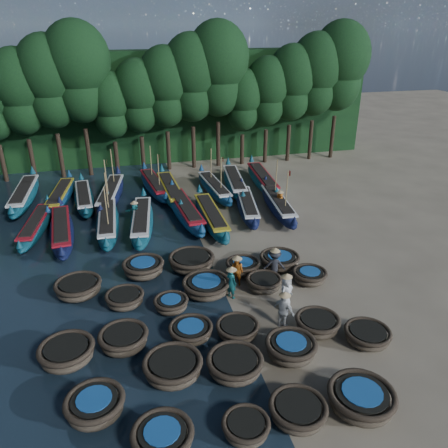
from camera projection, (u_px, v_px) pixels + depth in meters
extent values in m
plane|color=gray|center=(220.00, 284.00, 22.30)|extent=(120.00, 120.00, 0.00)
cube|color=black|center=(161.00, 107.00, 40.93)|extent=(40.00, 3.00, 10.00)
ellipsoid|color=brown|center=(163.00, 441.00, 13.47)|extent=(2.19, 2.19, 0.71)
torus|color=#362A1F|center=(162.00, 433.00, 13.34)|extent=(1.99, 1.99, 0.22)
cylinder|color=black|center=(162.00, 432.00, 13.32)|extent=(1.49, 1.49, 0.06)
cylinder|color=#1A4E90|center=(162.00, 431.00, 13.30)|extent=(1.14, 1.14, 0.04)
ellipsoid|color=brown|center=(246.00, 429.00, 13.95)|extent=(1.63, 1.63, 0.57)
torus|color=#362A1F|center=(246.00, 423.00, 13.83)|extent=(1.59, 1.59, 0.17)
cylinder|color=black|center=(246.00, 422.00, 13.82)|extent=(1.19, 1.19, 0.05)
ellipsoid|color=brown|center=(298.00, 413.00, 14.49)|extent=(2.20, 2.20, 0.63)
torus|color=#362A1F|center=(298.00, 406.00, 14.37)|extent=(1.98, 1.98, 0.19)
cylinder|color=black|center=(298.00, 405.00, 14.35)|extent=(1.50, 1.50, 0.06)
ellipsoid|color=brown|center=(361.00, 401.00, 14.88)|extent=(2.42, 2.42, 0.72)
torus|color=#362A1F|center=(362.00, 394.00, 14.74)|extent=(2.35, 2.35, 0.22)
cylinder|color=black|center=(362.00, 393.00, 14.72)|extent=(1.79, 1.79, 0.07)
cylinder|color=#1A4E90|center=(362.00, 392.00, 14.71)|extent=(1.38, 1.38, 0.04)
ellipsoid|color=brown|center=(95.00, 408.00, 14.63)|extent=(2.30, 2.30, 0.71)
torus|color=#362A1F|center=(94.00, 401.00, 14.49)|extent=(2.05, 2.05, 0.22)
cylinder|color=black|center=(94.00, 400.00, 14.47)|extent=(1.54, 1.54, 0.06)
cylinder|color=#1A4E90|center=(94.00, 399.00, 14.45)|extent=(1.19, 1.19, 0.04)
ellipsoid|color=brown|center=(173.00, 369.00, 16.26)|extent=(2.35, 2.35, 0.72)
torus|color=#362A1F|center=(173.00, 362.00, 16.12)|extent=(2.27, 2.27, 0.22)
cylinder|color=black|center=(173.00, 361.00, 16.10)|extent=(1.72, 1.72, 0.07)
ellipsoid|color=brown|center=(235.00, 367.00, 16.40)|extent=(2.10, 2.10, 0.70)
torus|color=#362A1F|center=(235.00, 360.00, 16.26)|extent=(2.18, 2.18, 0.21)
cylinder|color=black|center=(235.00, 359.00, 16.25)|extent=(1.65, 1.65, 0.06)
ellipsoid|color=brown|center=(291.00, 350.00, 17.23)|extent=(2.15, 2.15, 0.71)
torus|color=#362A1F|center=(291.00, 343.00, 17.09)|extent=(2.08, 2.08, 0.22)
cylinder|color=black|center=(291.00, 342.00, 17.07)|extent=(1.56, 1.56, 0.06)
cylinder|color=#1A4E90|center=(291.00, 341.00, 17.05)|extent=(1.20, 1.20, 0.04)
ellipsoid|color=brown|center=(367.00, 337.00, 18.06)|extent=(2.39, 2.39, 0.58)
torus|color=#362A1F|center=(368.00, 331.00, 17.95)|extent=(1.94, 1.94, 0.18)
cylinder|color=black|center=(368.00, 331.00, 17.93)|extent=(1.48, 1.48, 0.05)
ellipsoid|color=brown|center=(67.00, 355.00, 16.94)|extent=(2.06, 2.06, 0.74)
torus|color=#362A1F|center=(66.00, 348.00, 16.80)|extent=(2.19, 2.19, 0.22)
cylinder|color=black|center=(66.00, 347.00, 16.78)|extent=(1.65, 1.65, 0.07)
ellipsoid|color=brown|center=(124.00, 341.00, 17.70)|extent=(2.15, 2.15, 0.72)
torus|color=#362A1F|center=(123.00, 334.00, 17.56)|extent=(2.05, 2.05, 0.22)
cylinder|color=black|center=(123.00, 334.00, 17.55)|extent=(1.53, 1.53, 0.07)
ellipsoid|color=brown|center=(191.00, 332.00, 18.33)|extent=(1.81, 1.81, 0.57)
torus|color=#362A1F|center=(191.00, 327.00, 18.22)|extent=(1.89, 1.89, 0.17)
cylinder|color=black|center=(191.00, 327.00, 18.20)|extent=(1.44, 1.44, 0.05)
cylinder|color=#1A4E90|center=(191.00, 326.00, 18.19)|extent=(1.11, 1.11, 0.03)
ellipsoid|color=brown|center=(238.00, 330.00, 18.44)|extent=(2.13, 2.13, 0.57)
torus|color=#362A1F|center=(238.00, 325.00, 18.33)|extent=(1.86, 1.86, 0.17)
cylinder|color=black|center=(238.00, 325.00, 18.32)|extent=(1.41, 1.41, 0.05)
ellipsoid|color=brown|center=(317.00, 325.00, 18.67)|extent=(1.97, 1.97, 0.66)
torus|color=#362A1F|center=(318.00, 320.00, 18.55)|extent=(1.94, 1.94, 0.20)
cylinder|color=black|center=(318.00, 319.00, 18.53)|extent=(1.46, 1.46, 0.06)
ellipsoid|color=brown|center=(125.00, 300.00, 20.43)|extent=(2.12, 2.12, 0.61)
torus|color=#362A1F|center=(124.00, 295.00, 20.31)|extent=(1.84, 1.84, 0.18)
cylinder|color=black|center=(124.00, 294.00, 20.30)|extent=(1.39, 1.39, 0.06)
ellipsoid|color=brown|center=(171.00, 305.00, 20.08)|extent=(1.58, 1.58, 0.58)
torus|color=#362A1F|center=(171.00, 300.00, 19.97)|extent=(1.63, 1.63, 0.18)
cylinder|color=black|center=(171.00, 300.00, 19.95)|extent=(1.22, 1.22, 0.05)
cylinder|color=#1A4E90|center=(171.00, 299.00, 19.94)|extent=(0.94, 0.94, 0.04)
ellipsoid|color=brown|center=(206.00, 288.00, 21.31)|extent=(2.41, 2.41, 0.69)
torus|color=#362A1F|center=(206.00, 282.00, 21.18)|extent=(2.38, 2.38, 0.21)
cylinder|color=black|center=(206.00, 281.00, 21.16)|extent=(1.82, 1.82, 0.06)
cylinder|color=#1A4E90|center=(206.00, 281.00, 21.14)|extent=(1.40, 1.40, 0.04)
ellipsoid|color=brown|center=(264.00, 284.00, 21.63)|extent=(1.94, 1.94, 0.64)
torus|color=#362A1F|center=(264.00, 279.00, 21.51)|extent=(1.80, 1.80, 0.19)
cylinder|color=black|center=(264.00, 279.00, 21.49)|extent=(1.35, 1.35, 0.06)
ellipsoid|color=brown|center=(309.00, 277.00, 22.28)|extent=(2.14, 2.14, 0.60)
torus|color=#362A1F|center=(310.00, 272.00, 22.16)|extent=(1.79, 1.79, 0.18)
cylinder|color=black|center=(310.00, 272.00, 22.15)|extent=(1.35, 1.35, 0.05)
cylinder|color=#1A4E90|center=(310.00, 271.00, 22.13)|extent=(1.04, 1.04, 0.04)
ellipsoid|color=brown|center=(79.00, 289.00, 21.19)|extent=(2.62, 2.62, 0.70)
torus|color=#362A1F|center=(78.00, 283.00, 21.05)|extent=(2.27, 2.27, 0.21)
cylinder|color=black|center=(78.00, 283.00, 21.03)|extent=(1.73, 1.73, 0.06)
ellipsoid|color=brown|center=(144.00, 270.00, 22.84)|extent=(2.35, 2.35, 0.76)
torus|color=#362A1F|center=(143.00, 264.00, 22.69)|extent=(2.20, 2.20, 0.23)
cylinder|color=black|center=(143.00, 263.00, 22.67)|extent=(1.66, 1.66, 0.07)
cylinder|color=#1A4E90|center=(143.00, 262.00, 22.65)|extent=(1.27, 1.27, 0.05)
ellipsoid|color=brown|center=(192.00, 263.00, 23.47)|extent=(2.58, 2.58, 0.75)
torus|color=#362A1F|center=(191.00, 257.00, 23.33)|extent=(2.48, 2.48, 0.23)
cylinder|color=black|center=(191.00, 257.00, 23.31)|extent=(1.89, 1.89, 0.07)
ellipsoid|color=brown|center=(243.00, 268.00, 23.13)|extent=(2.02, 2.02, 0.62)
torus|color=#362A1F|center=(243.00, 263.00, 23.01)|extent=(1.86, 1.86, 0.19)
cylinder|color=black|center=(243.00, 262.00, 23.00)|extent=(1.40, 1.40, 0.06)
cylinder|color=#1A4E90|center=(243.00, 262.00, 22.98)|extent=(1.08, 1.08, 0.04)
ellipsoid|color=brown|center=(279.00, 262.00, 23.72)|extent=(2.21, 2.21, 0.64)
torus|color=#362A1F|center=(280.00, 257.00, 23.60)|extent=(2.20, 2.20, 0.19)
cylinder|color=black|center=(280.00, 256.00, 23.58)|extent=(1.68, 1.68, 0.06)
cylinder|color=#1A4E90|center=(280.00, 256.00, 23.56)|extent=(1.29, 1.29, 0.04)
ellipsoid|color=navy|center=(36.00, 226.00, 27.55)|extent=(2.06, 7.31, 0.90)
cone|color=navy|center=(47.00, 198.00, 30.48)|extent=(0.40, 0.40, 0.54)
cone|color=navy|center=(19.00, 244.00, 24.16)|extent=(0.40, 0.40, 0.45)
cube|color=maroon|center=(35.00, 221.00, 27.40)|extent=(1.54, 5.66, 0.11)
cube|color=black|center=(35.00, 220.00, 27.37)|extent=(1.22, 4.92, 0.09)
ellipsoid|color=#0F1537|center=(62.00, 231.00, 26.85)|extent=(2.15, 7.96, 0.98)
cone|color=#0F1537|center=(59.00, 200.00, 29.87)|extent=(0.43, 0.43, 0.59)
cone|color=#0F1537|center=(61.00, 250.00, 23.33)|extent=(0.43, 0.43, 0.49)
cube|color=maroon|center=(61.00, 225.00, 26.68)|extent=(1.60, 6.16, 0.12)
cube|color=black|center=(61.00, 224.00, 26.65)|extent=(1.26, 5.35, 0.10)
ellipsoid|color=navy|center=(108.00, 223.00, 27.95)|extent=(1.59, 8.00, 1.00)
cone|color=navy|center=(107.00, 192.00, 31.12)|extent=(0.44, 0.44, 0.60)
cone|color=navy|center=(106.00, 241.00, 24.26)|extent=(0.44, 0.44, 0.50)
cube|color=white|center=(107.00, 217.00, 27.77)|extent=(1.17, 6.20, 0.12)
cube|color=black|center=(107.00, 216.00, 27.74)|extent=(0.88, 5.39, 0.10)
cylinder|color=#997F4C|center=(107.00, 193.00, 28.36)|extent=(0.07, 0.24, 2.79)
cylinder|color=#997F4C|center=(106.00, 208.00, 25.98)|extent=(0.07, 0.24, 2.79)
plane|color=red|center=(107.00, 189.00, 25.51)|extent=(0.00, 0.35, 0.35)
ellipsoid|color=navy|center=(142.00, 221.00, 28.11)|extent=(2.36, 8.16, 1.01)
cone|color=navy|center=(143.00, 191.00, 31.37)|extent=(0.44, 0.44, 0.60)
cone|color=navy|center=(139.00, 240.00, 24.32)|extent=(0.44, 0.44, 0.50)
cube|color=white|center=(141.00, 215.00, 27.93)|extent=(1.76, 6.31, 0.12)
cube|color=black|center=(141.00, 214.00, 27.90)|extent=(1.40, 5.48, 0.10)
ellipsoid|color=navy|center=(185.00, 211.00, 29.57)|extent=(2.15, 8.45, 1.05)
cone|color=navy|center=(172.00, 183.00, 32.80)|extent=(0.46, 0.46, 0.63)
cone|color=navy|center=(202.00, 227.00, 25.80)|extent=(0.46, 0.46, 0.52)
cube|color=maroon|center=(185.00, 205.00, 29.39)|extent=(1.60, 6.54, 0.13)
cube|color=black|center=(185.00, 204.00, 29.35)|extent=(1.25, 5.69, 0.10)
ellipsoid|color=navy|center=(211.00, 217.00, 28.73)|extent=(1.48, 8.12, 1.01)
cone|color=navy|center=(199.00, 188.00, 31.94)|extent=(0.45, 0.45, 0.61)
cone|color=navy|center=(226.00, 234.00, 24.99)|extent=(0.45, 0.45, 0.51)
cube|color=gold|center=(211.00, 211.00, 28.55)|extent=(1.08, 6.29, 0.12)
cube|color=black|center=(211.00, 210.00, 28.52)|extent=(0.80, 5.48, 0.10)
ellipsoid|color=#0F1537|center=(247.00, 207.00, 30.49)|extent=(2.64, 7.67, 0.94)
cone|color=#0F1537|center=(242.00, 181.00, 33.57)|extent=(0.42, 0.42, 0.57)
cone|color=#0F1537|center=(255.00, 221.00, 26.91)|extent=(0.42, 0.42, 0.47)
cube|color=white|center=(247.00, 201.00, 30.32)|extent=(1.98, 5.93, 0.11)
cube|color=black|center=(247.00, 200.00, 30.29)|extent=(1.60, 5.15, 0.09)
ellipsoid|color=#0F1537|center=(278.00, 205.00, 30.65)|extent=(2.24, 8.08, 1.00)
cone|color=#0F1537|center=(266.00, 179.00, 33.87)|extent=(0.44, 0.44, 0.60)
cone|color=#0F1537|center=(295.00, 220.00, 26.90)|extent=(0.44, 0.44, 0.50)
cube|color=white|center=(278.00, 200.00, 30.47)|extent=(1.67, 6.26, 0.12)
cube|color=black|center=(278.00, 199.00, 30.44)|extent=(1.32, 5.44, 0.10)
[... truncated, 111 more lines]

